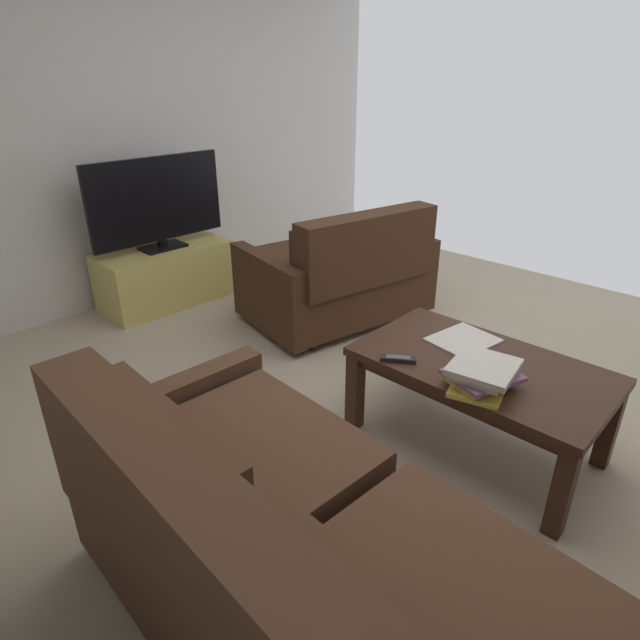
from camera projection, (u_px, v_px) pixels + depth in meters
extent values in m
cube|color=#B7A88E|center=(426.00, 404.00, 2.91)|extent=(5.21, 4.84, 0.01)
cube|color=silver|center=(143.00, 123.00, 3.96)|extent=(0.12, 4.84, 2.57)
cylinder|color=black|center=(268.00, 475.00, 2.35)|extent=(0.05, 0.05, 0.06)
cylinder|color=black|center=(117.00, 565.00, 1.92)|extent=(0.05, 0.05, 0.06)
cube|color=brown|center=(318.00, 590.00, 1.59)|extent=(1.60, 0.91, 0.38)
cube|color=brown|center=(437.00, 622.00, 1.24)|extent=(0.76, 0.76, 0.10)
cube|color=brown|center=(242.00, 461.00, 1.75)|extent=(0.76, 0.76, 0.10)
cube|color=brown|center=(207.00, 568.00, 1.21)|extent=(1.56, 0.28, 0.48)
cube|color=brown|center=(166.00, 463.00, 1.53)|extent=(0.70, 0.16, 0.34)
cube|color=brown|center=(175.00, 443.00, 2.10)|extent=(0.15, 0.82, 0.54)
cylinder|color=black|center=(353.00, 286.00, 4.39)|extent=(0.06, 0.06, 0.06)
cylinder|color=black|center=(261.00, 311.00, 3.94)|extent=(0.06, 0.06, 0.06)
cylinder|color=black|center=(411.00, 314.00, 3.89)|extent=(0.06, 0.06, 0.06)
cylinder|color=black|center=(313.00, 346.00, 3.44)|extent=(0.06, 0.06, 0.06)
cube|color=#422819|center=(336.00, 286.00, 3.82)|extent=(0.99, 1.17, 0.36)
cube|color=#422819|center=(363.00, 248.00, 3.87)|extent=(0.79, 0.61, 0.10)
cube|color=#422819|center=(304.00, 262.00, 3.60)|extent=(0.79, 0.61, 0.10)
cube|color=#422819|center=(368.00, 249.00, 3.42)|extent=(0.39, 1.05, 0.46)
cube|color=#422819|center=(387.00, 239.00, 3.63)|extent=(0.21, 0.48, 0.33)
cube|color=#422819|center=(325.00, 252.00, 3.36)|extent=(0.21, 0.48, 0.33)
cube|color=#422819|center=(395.00, 262.00, 4.09)|extent=(0.80, 0.26, 0.52)
cube|color=#422819|center=(267.00, 294.00, 3.50)|extent=(0.80, 0.26, 0.52)
cube|color=#3D2316|center=(482.00, 366.00, 2.40)|extent=(1.10, 0.64, 0.04)
cube|color=#3D2316|center=(480.00, 375.00, 2.42)|extent=(1.01, 0.58, 0.05)
cube|color=#3D2316|center=(609.00, 427.00, 2.37)|extent=(0.07, 0.07, 0.42)
cube|color=#3D2316|center=(418.00, 352.00, 2.99)|extent=(0.07, 0.07, 0.42)
cube|color=#3D2316|center=(562.00, 492.00, 2.01)|extent=(0.07, 0.07, 0.42)
cube|color=#3D2316|center=(355.00, 391.00, 2.63)|extent=(0.07, 0.07, 0.42)
cube|color=#D8C666|center=(167.00, 275.00, 4.07)|extent=(0.48, 1.00, 0.44)
cube|color=black|center=(158.00, 272.00, 4.15)|extent=(0.04, 0.84, 0.26)
cube|color=black|center=(175.00, 272.00, 4.14)|extent=(0.21, 0.25, 0.06)
cube|color=black|center=(163.00, 247.00, 3.97)|extent=(0.21, 0.33, 0.02)
cube|color=black|center=(162.00, 242.00, 3.96)|extent=(0.04, 0.06, 0.06)
cube|color=black|center=(157.00, 200.00, 3.82)|extent=(0.07, 1.04, 0.60)
cube|color=black|center=(155.00, 199.00, 3.84)|extent=(0.03, 1.01, 0.57)
cube|color=#E0CC4C|center=(479.00, 385.00, 2.21)|extent=(0.27, 0.33, 0.02)
cube|color=#E0CC4C|center=(480.00, 378.00, 2.21)|extent=(0.25, 0.30, 0.02)
cube|color=#996699|center=(483.00, 375.00, 2.19)|extent=(0.30, 0.33, 0.02)
cube|color=silver|center=(483.00, 371.00, 2.18)|extent=(0.23, 0.28, 0.03)
cube|color=silver|center=(484.00, 367.00, 2.15)|extent=(0.29, 0.30, 0.03)
cube|color=black|center=(398.00, 359.00, 2.40)|extent=(0.16, 0.13, 0.02)
cube|color=#59595B|center=(398.00, 357.00, 2.39)|extent=(0.11, 0.09, 0.00)
cube|color=silver|center=(463.00, 340.00, 2.58)|extent=(0.30, 0.34, 0.01)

